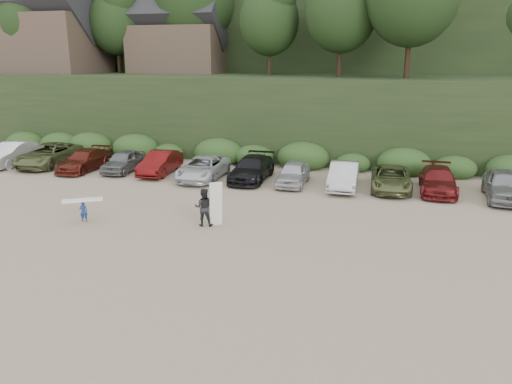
% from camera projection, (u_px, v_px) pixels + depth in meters
% --- Properties ---
extents(ground, '(120.00, 120.00, 0.00)m').
position_uv_depth(ground, '(216.00, 237.00, 21.57)').
color(ground, tan).
rests_on(ground, ground).
extents(hillside_backdrop, '(90.00, 41.50, 28.00)m').
position_uv_depth(hillside_backdrop, '(330.00, 18.00, 51.97)').
color(hillside_backdrop, black).
rests_on(hillside_backdrop, ground).
extents(parked_cars, '(36.79, 6.13, 1.62)m').
position_uv_depth(parked_cars, '(204.00, 166.00, 31.79)').
color(parked_cars, '#A4A4A9').
rests_on(parked_cars, ground).
extents(child_surfer, '(1.81, 1.38, 1.09)m').
position_uv_depth(child_surfer, '(83.00, 206.00, 23.40)').
color(child_surfer, navy).
rests_on(child_surfer, ground).
extents(adult_surfer, '(1.37, 0.86, 2.09)m').
position_uv_depth(adult_surfer, '(205.00, 207.00, 22.80)').
color(adult_surfer, black).
rests_on(adult_surfer, ground).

